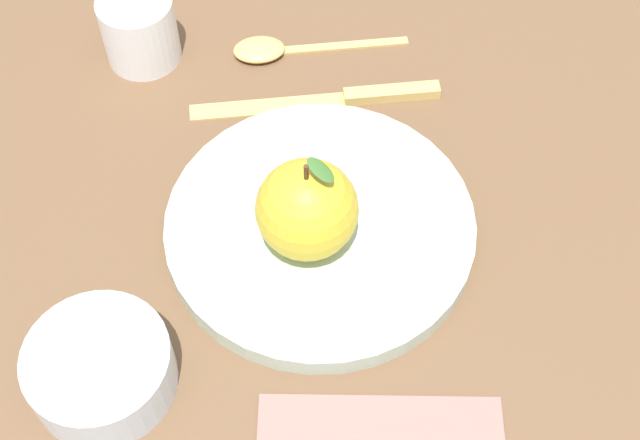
{
  "coord_description": "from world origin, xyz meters",
  "views": [
    {
      "loc": [
        0.01,
        -0.4,
        0.59
      ],
      "look_at": [
        -0.01,
        -0.01,
        0.02
      ],
      "focal_mm": 49.39,
      "sensor_mm": 36.0,
      "label": 1
    }
  ],
  "objects_px": {
    "side_bowl": "(99,366)",
    "cup": "(139,26)",
    "spoon": "(279,49)",
    "dinner_plate": "(320,226)",
    "apple": "(307,209)",
    "knife": "(339,99)"
  },
  "relations": [
    {
      "from": "side_bowl",
      "to": "spoon",
      "type": "distance_m",
      "value": 0.35
    },
    {
      "from": "side_bowl",
      "to": "cup",
      "type": "height_order",
      "value": "cup"
    },
    {
      "from": "apple",
      "to": "knife",
      "type": "relative_size",
      "value": 0.42
    },
    {
      "from": "cup",
      "to": "apple",
      "type": "bearing_deg",
      "value": -51.05
    },
    {
      "from": "dinner_plate",
      "to": "cup",
      "type": "height_order",
      "value": "cup"
    },
    {
      "from": "dinner_plate",
      "to": "apple",
      "type": "xyz_separation_m",
      "value": [
        -0.01,
        -0.02,
        0.05
      ]
    },
    {
      "from": "dinner_plate",
      "to": "knife",
      "type": "distance_m",
      "value": 0.14
    },
    {
      "from": "cup",
      "to": "knife",
      "type": "bearing_deg",
      "value": -14.09
    },
    {
      "from": "apple",
      "to": "side_bowl",
      "type": "relative_size",
      "value": 0.9
    },
    {
      "from": "side_bowl",
      "to": "knife",
      "type": "xyz_separation_m",
      "value": [
        0.15,
        0.28,
        -0.02
      ]
    },
    {
      "from": "knife",
      "to": "spoon",
      "type": "xyz_separation_m",
      "value": [
        -0.06,
        0.06,
        0.0
      ]
    },
    {
      "from": "cup",
      "to": "dinner_plate",
      "type": "bearing_deg",
      "value": -47.21
    },
    {
      "from": "apple",
      "to": "cup",
      "type": "relative_size",
      "value": 1.37
    },
    {
      "from": "dinner_plate",
      "to": "apple",
      "type": "distance_m",
      "value": 0.05
    },
    {
      "from": "apple",
      "to": "knife",
      "type": "bearing_deg",
      "value": 84.06
    },
    {
      "from": "knife",
      "to": "spoon",
      "type": "relative_size",
      "value": 1.32
    },
    {
      "from": "side_bowl",
      "to": "spoon",
      "type": "bearing_deg",
      "value": 74.29
    },
    {
      "from": "side_bowl",
      "to": "cup",
      "type": "bearing_deg",
      "value": 95.11
    },
    {
      "from": "cup",
      "to": "side_bowl",
      "type": "bearing_deg",
      "value": -84.89
    },
    {
      "from": "apple",
      "to": "side_bowl",
      "type": "bearing_deg",
      "value": -138.8
    },
    {
      "from": "spoon",
      "to": "dinner_plate",
      "type": "bearing_deg",
      "value": -75.7
    },
    {
      "from": "knife",
      "to": "cup",
      "type": "bearing_deg",
      "value": 165.91
    }
  ]
}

